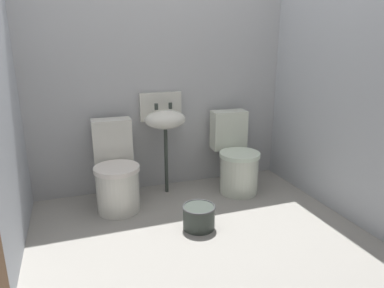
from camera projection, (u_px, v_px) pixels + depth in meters
name	position (u px, v px, depth m)	size (l,w,h in m)	color
ground_plane	(205.00, 247.00, 2.66)	(2.98, 2.78, 0.08)	gray
wall_back	(161.00, 76.00, 3.45)	(2.98, 0.10, 2.29)	#ACADAF
wall_right	(355.00, 83.00, 2.84)	(0.10, 2.58, 2.29)	#AAAEB4
toilet_left	(116.00, 174.00, 3.15)	(0.41, 0.60, 0.78)	silver
toilet_right	(236.00, 159.00, 3.53)	(0.42, 0.61, 0.78)	silver
sink	(165.00, 119.00, 3.36)	(0.42, 0.35, 0.99)	#343B35
bucket	(199.00, 216.00, 2.83)	(0.27, 0.27, 0.20)	#343B35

